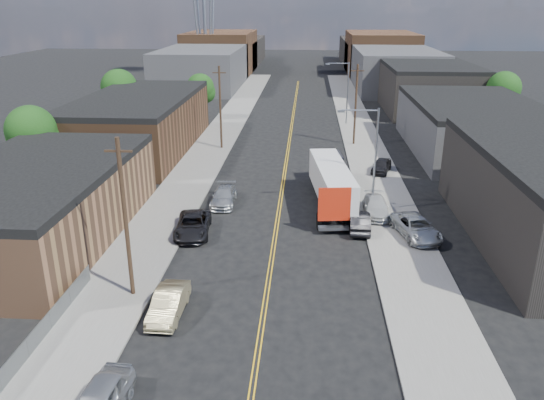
# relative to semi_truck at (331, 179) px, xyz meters

# --- Properties ---
(ground) EXTENTS (260.00, 260.00, 0.00)m
(ground) POSITION_rel_semi_truck_xyz_m (-4.50, 32.71, -2.18)
(ground) COLOR black
(ground) RESTS_ON ground
(centerline) EXTENTS (0.32, 120.00, 0.01)m
(centerline) POSITION_rel_semi_truck_xyz_m (-4.50, 17.71, -2.17)
(centerline) COLOR gold
(centerline) RESTS_ON ground
(sidewalk_left) EXTENTS (5.00, 140.00, 0.15)m
(sidewalk_left) POSITION_rel_semi_truck_xyz_m (-14.00, 17.71, -2.10)
(sidewalk_left) COLOR slate
(sidewalk_left) RESTS_ON ground
(sidewalk_right) EXTENTS (5.00, 140.00, 0.15)m
(sidewalk_right) POSITION_rel_semi_truck_xyz_m (5.00, 17.71, -2.10)
(sidewalk_right) COLOR slate
(sidewalk_right) RESTS_ON ground
(warehouse_tan) EXTENTS (12.00, 22.00, 5.60)m
(warehouse_tan) POSITION_rel_semi_truck_xyz_m (-22.50, -9.29, 0.62)
(warehouse_tan) COLOR brown
(warehouse_tan) RESTS_ON ground
(warehouse_brown) EXTENTS (12.00, 26.00, 6.60)m
(warehouse_brown) POSITION_rel_semi_truck_xyz_m (-22.50, 16.71, 1.12)
(warehouse_brown) COLOR #533521
(warehouse_brown) RESTS_ON ground
(industrial_right_b) EXTENTS (14.00, 24.00, 6.10)m
(industrial_right_b) POSITION_rel_semi_truck_xyz_m (17.50, 18.71, 0.87)
(industrial_right_b) COLOR #373739
(industrial_right_b) RESTS_ON ground
(industrial_right_c) EXTENTS (14.00, 22.00, 7.60)m
(industrial_right_c) POSITION_rel_semi_truck_xyz_m (17.50, 44.71, 1.62)
(industrial_right_c) COLOR black
(industrial_right_c) RESTS_ON ground
(skyline_left_a) EXTENTS (16.00, 30.00, 8.00)m
(skyline_left_a) POSITION_rel_semi_truck_xyz_m (-24.50, 67.71, 1.82)
(skyline_left_a) COLOR #373739
(skyline_left_a) RESTS_ON ground
(skyline_right_a) EXTENTS (16.00, 30.00, 8.00)m
(skyline_right_a) POSITION_rel_semi_truck_xyz_m (15.50, 67.71, 1.82)
(skyline_right_a) COLOR #373739
(skyline_right_a) RESTS_ON ground
(skyline_left_b) EXTENTS (16.00, 26.00, 10.00)m
(skyline_left_b) POSITION_rel_semi_truck_xyz_m (-24.50, 92.71, 2.82)
(skyline_left_b) COLOR #533521
(skyline_left_b) RESTS_ON ground
(skyline_right_b) EXTENTS (16.00, 26.00, 10.00)m
(skyline_right_b) POSITION_rel_semi_truck_xyz_m (15.50, 92.71, 2.82)
(skyline_right_b) COLOR #533521
(skyline_right_b) RESTS_ON ground
(skyline_left_c) EXTENTS (16.00, 40.00, 7.00)m
(skyline_left_c) POSITION_rel_semi_truck_xyz_m (-24.50, 112.71, 1.32)
(skyline_left_c) COLOR black
(skyline_left_c) RESTS_ON ground
(skyline_right_c) EXTENTS (16.00, 40.00, 7.00)m
(skyline_right_c) POSITION_rel_semi_truck_xyz_m (15.50, 112.71, 1.32)
(skyline_right_c) COLOR black
(skyline_right_c) RESTS_ON ground
(streetlight_near) EXTENTS (3.39, 0.25, 9.00)m
(streetlight_near) POSITION_rel_semi_truck_xyz_m (3.10, -2.29, 3.15)
(streetlight_near) COLOR gray
(streetlight_near) RESTS_ON ground
(streetlight_far) EXTENTS (3.39, 0.25, 9.00)m
(streetlight_far) POSITION_rel_semi_truck_xyz_m (3.10, 32.71, 3.15)
(streetlight_far) COLOR gray
(streetlight_far) RESTS_ON ground
(utility_pole_left_near) EXTENTS (1.60, 0.26, 10.00)m
(utility_pole_left_near) POSITION_rel_semi_truck_xyz_m (-12.70, -17.29, 2.96)
(utility_pole_left_near) COLOR black
(utility_pole_left_near) RESTS_ON ground
(utility_pole_left_far) EXTENTS (1.60, 0.26, 10.00)m
(utility_pole_left_far) POSITION_rel_semi_truck_xyz_m (-12.70, 17.71, 2.96)
(utility_pole_left_far) COLOR black
(utility_pole_left_far) RESTS_ON ground
(utility_pole_right) EXTENTS (1.60, 0.26, 10.00)m
(utility_pole_right) POSITION_rel_semi_truck_xyz_m (3.70, 20.71, 2.96)
(utility_pole_right) COLOR black
(utility_pole_right) RESTS_ON ground
(chainlink_fence) EXTENTS (0.05, 16.00, 1.22)m
(chainlink_fence) POSITION_rel_semi_truck_xyz_m (-16.00, -23.79, -1.52)
(chainlink_fence) COLOR slate
(chainlink_fence) RESTS_ON ground
(tree_left_near) EXTENTS (4.85, 4.76, 7.91)m
(tree_left_near) POSITION_rel_semi_truck_xyz_m (-28.44, 2.71, 3.00)
(tree_left_near) COLOR black
(tree_left_near) RESTS_ON ground
(tree_left_mid) EXTENTS (5.10, 5.04, 8.37)m
(tree_left_mid) POSITION_rel_semi_truck_xyz_m (-28.44, 27.71, 3.30)
(tree_left_mid) COLOR black
(tree_left_mid) RESTS_ON ground
(tree_left_far) EXTENTS (4.35, 4.20, 6.97)m
(tree_left_far) POSITION_rel_semi_truck_xyz_m (-18.44, 34.71, 2.39)
(tree_left_far) COLOR black
(tree_left_far) RESTS_ON ground
(tree_right_far) EXTENTS (4.85, 4.76, 7.91)m
(tree_right_far) POSITION_rel_semi_truck_xyz_m (25.56, 32.71, 3.00)
(tree_right_far) COLOR black
(tree_right_far) RESTS_ON ground
(semi_truck) EXTENTS (3.84, 14.89, 3.83)m
(semi_truck) POSITION_rel_semi_truck_xyz_m (0.00, 0.00, 0.00)
(semi_truck) COLOR silver
(semi_truck) RESTS_ON ground
(car_left_b) EXTENTS (1.66, 4.60, 1.51)m
(car_left_b) POSITION_rel_semi_truck_xyz_m (-9.93, -19.29, -1.43)
(car_left_b) COLOR #8C815C
(car_left_b) RESTS_ON ground
(car_left_c) EXTENTS (3.06, 5.73, 1.53)m
(car_left_c) POSITION_rel_semi_truck_xyz_m (-10.90, -7.93, -1.41)
(car_left_c) COLOR black
(car_left_c) RESTS_ON ground
(car_left_d) EXTENTS (2.15, 5.06, 1.46)m
(car_left_d) POSITION_rel_semi_truck_xyz_m (-9.50, -1.29, -1.45)
(car_left_d) COLOR #9EA2A3
(car_left_d) RESTS_ON ground
(car_right_oncoming) EXTENTS (1.78, 4.54, 1.47)m
(car_right_oncoming) POSITION_rel_semi_truck_xyz_m (2.10, -6.24, -1.44)
(car_right_oncoming) COLOR black
(car_right_oncoming) RESTS_ON ground
(car_right_lot_a) EXTENTS (3.75, 5.88, 1.51)m
(car_right_lot_a) POSITION_rel_semi_truck_xyz_m (6.24, -7.54, -1.27)
(car_right_lot_a) COLOR #ACB0B1
(car_right_lot_a) RESTS_ON sidewalk_right
(car_right_lot_b) EXTENTS (2.04, 4.90, 1.42)m
(car_right_lot_b) POSITION_rel_semi_truck_xyz_m (3.70, -3.29, -1.32)
(car_right_lot_b) COLOR beige
(car_right_lot_b) RESTS_ON sidewalk_right
(car_right_lot_c) EXTENTS (2.86, 4.46, 1.41)m
(car_right_lot_c) POSITION_rel_semi_truck_xyz_m (5.68, 8.86, -1.32)
(car_right_lot_c) COLOR black
(car_right_lot_c) RESTS_ON sidewalk_right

